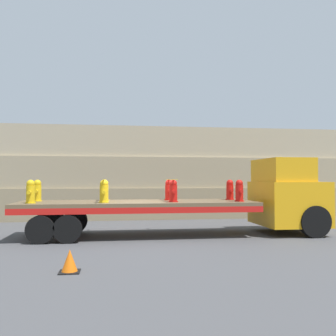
{
  "coord_description": "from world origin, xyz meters",
  "views": [
    {
      "loc": [
        -0.82,
        -13.3,
        2.03
      ],
      "look_at": [
        1.08,
        0.0,
        2.42
      ],
      "focal_mm": 40.0,
      "sensor_mm": 36.0,
      "label": 1
    }
  ],
  "objects_px": {
    "fire_hydrant_red_near_3": "(239,191)",
    "fire_hydrant_red_far_3": "(230,190)",
    "flatbed_trailer": "(119,209)",
    "fire_hydrant_red_far_2": "(169,190)",
    "fire_hydrant_yellow_near_0": "(31,192)",
    "fire_hydrant_yellow_far_0": "(37,191)",
    "truck_cab": "(289,196)",
    "traffic_cone": "(70,261)",
    "fire_hydrant_yellow_near_1": "(104,192)",
    "fire_hydrant_red_near_2": "(173,191)",
    "fire_hydrant_yellow_far_1": "(105,191)"
  },
  "relations": [
    {
      "from": "fire_hydrant_yellow_near_0",
      "to": "fire_hydrant_yellow_far_1",
      "type": "bearing_deg",
      "value": 24.78
    },
    {
      "from": "fire_hydrant_yellow_far_0",
      "to": "fire_hydrant_red_near_3",
      "type": "height_order",
      "value": "same"
    },
    {
      "from": "fire_hydrant_red_near_3",
      "to": "fire_hydrant_red_far_3",
      "type": "xyz_separation_m",
      "value": [
        0.0,
        1.09,
        0.0
      ]
    },
    {
      "from": "fire_hydrant_yellow_far_1",
      "to": "fire_hydrant_red_far_2",
      "type": "bearing_deg",
      "value": 0.0
    },
    {
      "from": "fire_hydrant_red_near_3",
      "to": "fire_hydrant_red_far_3",
      "type": "relative_size",
      "value": 1.0
    },
    {
      "from": "flatbed_trailer",
      "to": "fire_hydrant_red_near_3",
      "type": "relative_size",
      "value": 10.81
    },
    {
      "from": "truck_cab",
      "to": "fire_hydrant_red_near_3",
      "type": "relative_size",
      "value": 3.61
    },
    {
      "from": "truck_cab",
      "to": "fire_hydrant_yellow_far_1",
      "type": "relative_size",
      "value": 3.61
    },
    {
      "from": "fire_hydrant_yellow_far_0",
      "to": "fire_hydrant_red_far_3",
      "type": "relative_size",
      "value": 1.0
    },
    {
      "from": "fire_hydrant_yellow_near_1",
      "to": "fire_hydrant_red_near_3",
      "type": "height_order",
      "value": "same"
    },
    {
      "from": "flatbed_trailer",
      "to": "fire_hydrant_yellow_near_0",
      "type": "relative_size",
      "value": 10.81
    },
    {
      "from": "fire_hydrant_yellow_far_0",
      "to": "fire_hydrant_red_far_2",
      "type": "distance_m",
      "value": 4.73
    },
    {
      "from": "fire_hydrant_yellow_near_1",
      "to": "fire_hydrant_red_near_2",
      "type": "height_order",
      "value": "same"
    },
    {
      "from": "fire_hydrant_yellow_near_0",
      "to": "fire_hydrant_red_far_2",
      "type": "distance_m",
      "value": 4.86
    },
    {
      "from": "fire_hydrant_yellow_near_0",
      "to": "fire_hydrant_red_near_3",
      "type": "relative_size",
      "value": 1.0
    },
    {
      "from": "fire_hydrant_yellow_near_0",
      "to": "traffic_cone",
      "type": "distance_m",
      "value": 4.92
    },
    {
      "from": "fire_hydrant_red_far_2",
      "to": "fire_hydrant_red_far_3",
      "type": "xyz_separation_m",
      "value": [
        2.37,
        0.0,
        0.0
      ]
    },
    {
      "from": "flatbed_trailer",
      "to": "fire_hydrant_yellow_near_1",
      "type": "bearing_deg",
      "value": -132.74
    },
    {
      "from": "fire_hydrant_red_near_2",
      "to": "fire_hydrant_red_near_3",
      "type": "xyz_separation_m",
      "value": [
        2.37,
        0.0,
        0.0
      ]
    },
    {
      "from": "truck_cab",
      "to": "fire_hydrant_red_far_3",
      "type": "relative_size",
      "value": 3.61
    },
    {
      "from": "flatbed_trailer",
      "to": "fire_hydrant_red_far_2",
      "type": "distance_m",
      "value": 2.04
    },
    {
      "from": "fire_hydrant_red_near_2",
      "to": "fire_hydrant_red_far_3",
      "type": "distance_m",
      "value": 2.61
    },
    {
      "from": "fire_hydrant_yellow_far_1",
      "to": "fire_hydrant_red_far_3",
      "type": "height_order",
      "value": "same"
    },
    {
      "from": "fire_hydrant_yellow_near_0",
      "to": "fire_hydrant_red_near_3",
      "type": "distance_m",
      "value": 7.1
    },
    {
      "from": "fire_hydrant_yellow_far_1",
      "to": "fire_hydrant_yellow_far_0",
      "type": "bearing_deg",
      "value": 180.0
    },
    {
      "from": "fire_hydrant_yellow_near_1",
      "to": "fire_hydrant_red_near_2",
      "type": "relative_size",
      "value": 1.0
    },
    {
      "from": "fire_hydrant_yellow_near_1",
      "to": "fire_hydrant_red_far_3",
      "type": "height_order",
      "value": "same"
    },
    {
      "from": "fire_hydrant_yellow_near_0",
      "to": "fire_hydrant_red_near_3",
      "type": "bearing_deg",
      "value": 0.0
    },
    {
      "from": "fire_hydrant_red_near_2",
      "to": "traffic_cone",
      "type": "height_order",
      "value": "fire_hydrant_red_near_2"
    },
    {
      "from": "fire_hydrant_yellow_far_1",
      "to": "fire_hydrant_red_far_2",
      "type": "distance_m",
      "value": 2.37
    },
    {
      "from": "fire_hydrant_yellow_far_0",
      "to": "fire_hydrant_yellow_far_1",
      "type": "xyz_separation_m",
      "value": [
        2.37,
        0.0,
        0.0
      ]
    },
    {
      "from": "truck_cab",
      "to": "fire_hydrant_red_far_2",
      "type": "height_order",
      "value": "truck_cab"
    },
    {
      "from": "fire_hydrant_yellow_near_1",
      "to": "traffic_cone",
      "type": "bearing_deg",
      "value": -97.77
    },
    {
      "from": "flatbed_trailer",
      "to": "fire_hydrant_red_far_2",
      "type": "relative_size",
      "value": 10.81
    },
    {
      "from": "truck_cab",
      "to": "fire_hydrant_red_near_3",
      "type": "distance_m",
      "value": 2.2
    },
    {
      "from": "fire_hydrant_yellow_near_0",
      "to": "fire_hydrant_red_far_2",
      "type": "height_order",
      "value": "same"
    },
    {
      "from": "fire_hydrant_red_far_2",
      "to": "fire_hydrant_yellow_near_0",
      "type": "bearing_deg",
      "value": -167.0
    },
    {
      "from": "fire_hydrant_yellow_near_1",
      "to": "fire_hydrant_red_far_3",
      "type": "bearing_deg",
      "value": 13.0
    },
    {
      "from": "truck_cab",
      "to": "traffic_cone",
      "type": "xyz_separation_m",
      "value": [
        -7.45,
        -4.93,
        -1.15
      ]
    },
    {
      "from": "flatbed_trailer",
      "to": "fire_hydrant_red_near_3",
      "type": "height_order",
      "value": "fire_hydrant_red_near_3"
    },
    {
      "from": "fire_hydrant_yellow_near_0",
      "to": "fire_hydrant_red_far_3",
      "type": "relative_size",
      "value": 1.0
    },
    {
      "from": "fire_hydrant_red_near_2",
      "to": "fire_hydrant_red_near_3",
      "type": "relative_size",
      "value": 1.0
    },
    {
      "from": "fire_hydrant_yellow_near_0",
      "to": "fire_hydrant_yellow_far_0",
      "type": "bearing_deg",
      "value": 90.0
    },
    {
      "from": "fire_hydrant_yellow_near_1",
      "to": "fire_hydrant_red_near_2",
      "type": "distance_m",
      "value": 2.37
    },
    {
      "from": "fire_hydrant_red_far_3",
      "to": "traffic_cone",
      "type": "relative_size",
      "value": 1.55
    },
    {
      "from": "fire_hydrant_red_near_2",
      "to": "traffic_cone",
      "type": "xyz_separation_m",
      "value": [
        -2.96,
        -4.38,
        -1.36
      ]
    },
    {
      "from": "fire_hydrant_yellow_near_1",
      "to": "fire_hydrant_yellow_far_1",
      "type": "height_order",
      "value": "same"
    },
    {
      "from": "fire_hydrant_yellow_near_0",
      "to": "fire_hydrant_red_near_2",
      "type": "distance_m",
      "value": 4.73
    },
    {
      "from": "fire_hydrant_red_far_3",
      "to": "flatbed_trailer",
      "type": "bearing_deg",
      "value": -172.64
    },
    {
      "from": "fire_hydrant_yellow_far_0",
      "to": "fire_hydrant_yellow_near_1",
      "type": "bearing_deg",
      "value": -24.78
    }
  ]
}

